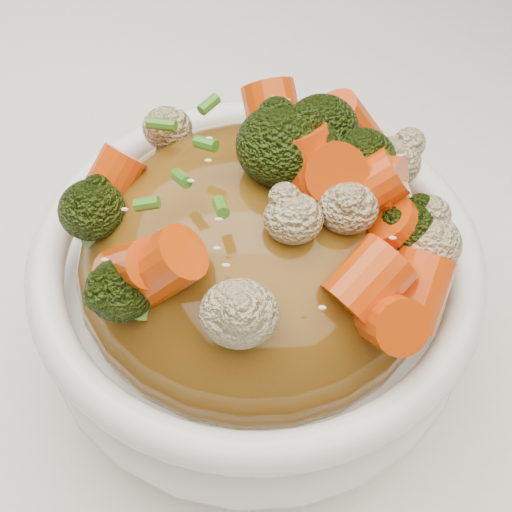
# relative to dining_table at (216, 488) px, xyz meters

# --- Properties ---
(dining_table) EXTENTS (1.20, 0.80, 0.75)m
(dining_table) POSITION_rel_dining_table_xyz_m (0.00, 0.00, 0.00)
(dining_table) COLOR brown
(dining_table) RESTS_ON floor
(tablecloth) EXTENTS (1.20, 0.80, 0.04)m
(tablecloth) POSITION_rel_dining_table_xyz_m (0.00, 0.00, 0.35)
(tablecloth) COLOR white
(tablecloth) RESTS_ON dining_table
(bowl) EXTENTS (0.24, 0.24, 0.09)m
(bowl) POSITION_rel_dining_table_xyz_m (0.05, -0.05, 0.42)
(bowl) COLOR white
(bowl) RESTS_ON tablecloth
(sauce_base) EXTENTS (0.19, 0.19, 0.10)m
(sauce_base) POSITION_rel_dining_table_xyz_m (0.05, -0.05, 0.45)
(sauce_base) COLOR brown
(sauce_base) RESTS_ON bowl
(carrots) EXTENTS (0.19, 0.19, 0.05)m
(carrots) POSITION_rel_dining_table_xyz_m (0.05, -0.05, 0.51)
(carrots) COLOR #D44206
(carrots) RESTS_ON sauce_base
(broccoli) EXTENTS (0.19, 0.19, 0.05)m
(broccoli) POSITION_rel_dining_table_xyz_m (0.05, -0.05, 0.51)
(broccoli) COLOR black
(broccoli) RESTS_ON sauce_base
(cauliflower) EXTENTS (0.19, 0.19, 0.04)m
(cauliflower) POSITION_rel_dining_table_xyz_m (0.05, -0.05, 0.51)
(cauliflower) COLOR #CDBF8C
(cauliflower) RESTS_ON sauce_base
(scallions) EXTENTS (0.14, 0.14, 0.02)m
(scallions) POSITION_rel_dining_table_xyz_m (0.05, -0.05, 0.51)
(scallions) COLOR #38771B
(scallions) RESTS_ON sauce_base
(sesame_seeds) EXTENTS (0.17, 0.17, 0.01)m
(sesame_seeds) POSITION_rel_dining_table_xyz_m (0.05, -0.05, 0.51)
(sesame_seeds) COLOR beige
(sesame_seeds) RESTS_ON sauce_base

